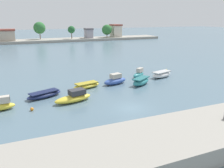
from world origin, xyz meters
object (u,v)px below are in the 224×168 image
moored_boat_2 (74,97)px  moored_boat_7 (162,74)px  mooring_buoy_3 (167,70)px  moored_boat_1 (44,95)px  moored_boat_3 (87,85)px  moored_boat_4 (115,80)px  mooring_buoy_1 (32,109)px  moored_boat_5 (141,81)px  moored_boat_6 (139,74)px

moored_boat_2 → moored_boat_7: (18.39, 6.40, -0.07)m
moored_boat_2 → mooring_buoy_3: moored_boat_2 is taller
moored_boat_2 → moored_boat_7: moored_boat_2 is taller
moored_boat_1 → moored_boat_3: 7.18m
moored_boat_4 → mooring_buoy_1: (-13.99, -6.72, -0.46)m
moored_boat_2 → moored_boat_7: bearing=6.8°
moored_boat_1 → moored_boat_7: 22.08m
moored_boat_1 → moored_boat_2: 4.80m
moored_boat_5 → mooring_buoy_3: bearing=2.1°
moored_boat_3 → mooring_buoy_1: 11.01m
moored_boat_5 → mooring_buoy_3: 12.40m
moored_boat_5 → mooring_buoy_1: 18.46m
moored_boat_1 → moored_boat_5: 15.84m
moored_boat_3 → mooring_buoy_1: (-8.88, -6.50, -0.20)m
moored_boat_5 → mooring_buoy_1: bearing=162.4°
moored_boat_3 → moored_boat_4: size_ratio=1.01×
moored_boat_1 → moored_boat_6: moored_boat_6 is taller
moored_boat_3 → mooring_buoy_3: size_ratio=14.53×
moored_boat_1 → mooring_buoy_3: 27.07m
moored_boat_6 → moored_boat_7: 4.28m
moored_boat_2 → moored_boat_6: moored_boat_6 is taller
mooring_buoy_1 → mooring_buoy_3: size_ratio=1.27×
moored_boat_2 → mooring_buoy_3: bearing=12.8°
moored_boat_6 → mooring_buoy_1: bearing=173.5°
moored_boat_2 → mooring_buoy_1: bearing=178.8°
moored_boat_4 → moored_boat_7: 9.92m
moored_boat_5 → moored_boat_7: (6.02, 2.80, -0.03)m
moored_boat_2 → moored_boat_4: moored_boat_4 is taller
moored_boat_6 → moored_boat_3: bearing=162.7°
moored_boat_2 → mooring_buoy_1: size_ratio=12.95×
moored_boat_2 → moored_boat_5: 12.88m
moored_boat_1 → moored_boat_5: (15.84, 0.29, 0.16)m
moored_boat_7 → mooring_buoy_3: size_ratio=15.24×
mooring_buoy_1 → mooring_buoy_3: (28.07, 11.70, -0.05)m
moored_boat_7 → moored_boat_5: bearing=-171.0°
moored_boat_6 → moored_boat_7: bearing=-56.2°
moored_boat_7 → mooring_buoy_3: bearing=29.1°
moored_boat_6 → mooring_buoy_3: size_ratio=10.41×
moored_boat_4 → moored_boat_7: (9.89, 0.77, -0.12)m
moored_boat_7 → moored_boat_4: bearing=168.5°
moored_boat_3 → moored_boat_6: moored_boat_6 is taller
moored_boat_4 → mooring_buoy_3: 14.95m
moored_boat_3 → moored_boat_1: bearing=-176.4°
moored_boat_2 → moored_boat_7: size_ratio=1.08×
moored_boat_1 → moored_boat_6: 18.64m
moored_boat_3 → moored_boat_4: moored_boat_4 is taller
moored_boat_2 → moored_boat_5: (12.36, 3.60, -0.04)m
moored_boat_6 → moored_boat_1: bearing=163.8°
moored_boat_5 → mooring_buoy_3: (10.22, 7.01, -0.42)m
moored_boat_2 → moored_boat_4: bearing=21.1°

